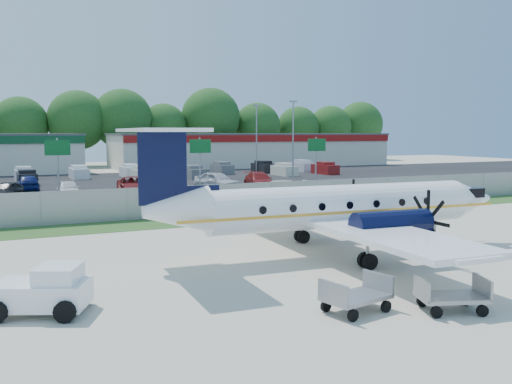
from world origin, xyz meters
name	(u,v)px	position (x,y,z in m)	size (l,w,h in m)	color
ground	(315,258)	(0.00, 0.00, 0.00)	(170.00, 170.00, 0.00)	beige
grass_verge	(215,219)	(0.00, 12.00, 0.01)	(170.00, 4.00, 0.02)	#2D561E
access_road	(180,206)	(0.00, 19.00, 0.01)	(170.00, 8.00, 0.02)	black
parking_lot	(119,183)	(0.00, 40.00, 0.01)	(170.00, 32.00, 0.02)	black
perimeter_fence	(204,200)	(0.00, 14.00, 1.00)	(120.00, 0.06, 1.99)	gray
building_east	(253,150)	(26.00, 61.98, 2.63)	(44.40, 12.40, 5.24)	silver
sign_left	(58,157)	(-8.00, 22.91, 3.61)	(1.80, 0.26, 5.00)	gray
sign_mid	(200,155)	(3.00, 22.91, 3.61)	(1.80, 0.26, 5.00)	gray
sign_right	(316,153)	(14.00, 22.91, 3.61)	(1.80, 0.26, 5.00)	gray
light_pole_ne	(293,134)	(20.00, 38.00, 5.23)	(0.90, 0.35, 9.09)	gray
light_pole_se	(257,134)	(20.00, 48.00, 5.23)	(0.90, 0.35, 9.09)	gray
tree_line	(74,166)	(0.00, 74.00, 0.00)	(112.00, 6.00, 14.00)	#1C4C16
aircraft	(334,206)	(1.10, 0.27, 2.15)	(18.01, 17.76, 5.57)	white
pushback_tug	(45,291)	(-11.31, -3.11, 0.70)	(3.17, 2.84, 1.46)	white
baggage_cart_near	(356,296)	(-2.81, -6.99, 0.50)	(2.24, 1.60, 1.07)	gray
baggage_cart_far	(452,296)	(-0.17, -8.21, 0.49)	(2.29, 1.82, 1.05)	gray
cone_nose	(371,228)	(5.95, 3.98, 0.25)	(0.38, 0.38, 0.53)	#FB5F07
cone_starboard_wing	(240,216)	(1.32, 11.05, 0.25)	(0.38, 0.38, 0.53)	#FB5F07
road_car_mid	(276,199)	(8.48, 20.04, 0.00)	(2.17, 5.34, 1.55)	beige
road_car_east	(460,192)	(26.20, 17.84, 0.00)	(1.75, 4.36, 1.49)	navy
parked_car_a	(7,199)	(-11.36, 29.62, 0.00)	(1.68, 4.19, 1.43)	black
parked_car_b	(69,198)	(-6.69, 28.23, 0.00)	(1.72, 4.27, 1.45)	silver
parked_car_c	(132,194)	(-1.22, 29.01, 0.00)	(2.52, 5.47, 1.52)	maroon
parked_car_d	(217,190)	(6.82, 28.96, 0.00)	(2.04, 5.06, 1.72)	silver
parked_car_e	(259,189)	(11.04, 28.53, 0.00)	(2.17, 5.34, 1.55)	maroon
parked_car_f	(29,191)	(-9.30, 35.54, 0.00)	(1.86, 4.62, 1.57)	navy
parked_car_g	(172,186)	(4.25, 35.00, 0.00)	(1.51, 4.34, 1.43)	navy
far_parking_rows	(110,180)	(0.00, 45.00, 0.00)	(56.00, 10.00, 1.60)	gray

